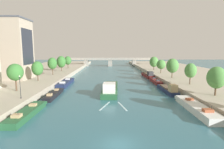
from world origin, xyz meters
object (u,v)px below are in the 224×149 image
Objects in this scene: tree_left_midway at (68,60)px; tree_right_far at (172,66)px; tree_right_past_mid at (217,78)px; tree_right_third at (154,62)px; barge_midriver at (110,88)px; tree_right_nearest at (191,71)px; tree_right_distant at (161,64)px; moored_boat_right_far at (196,107)px; tree_left_nearest at (61,62)px; moored_boat_right_end at (155,81)px; tree_left_past_mid at (37,68)px; bridge_far at (110,61)px; tree_left_distant at (15,72)px; tree_left_second at (52,63)px; lamppost_left_bank at (20,86)px; moored_boat_left_near at (66,83)px; moored_boat_left_upstream at (54,94)px; moored_boat_right_second at (168,89)px; moored_boat_right_near at (148,75)px.

tree_right_far is at bearing -38.01° from tree_left_midway.
tree_right_past_mid is 0.95× the size of tree_right_third.
tree_left_midway reaches higher than barge_midriver.
tree_right_nearest is 25.24m from tree_right_distant.
moored_boat_right_far is 64.39m from tree_left_nearest.
tree_right_distant is at bearing -26.21° from tree_left_midway.
tree_right_past_mid is (6.56, 4.77, 4.98)m from moored_boat_right_far.
moored_boat_right_end is at bearing -41.88° from tree_left_midway.
bridge_far is at bearing 71.47° from tree_left_past_mid.
tree_left_second reaches higher than tree_left_distant.
barge_midriver is 2.80× the size of tree_left_second.
bridge_far is (-22.01, 90.66, -1.79)m from tree_right_past_mid.
tree_left_past_mid is 1.34× the size of lamppost_left_bank.
tree_right_distant is at bearing 66.01° from moored_boat_right_end.
tree_right_past_mid is (37.77, -22.14, 5.04)m from moored_boat_left_near.
moored_boat_left_upstream is 28.69m from tree_left_second.
tree_right_past_mid is 41.19m from lamppost_left_bank.
tree_right_nearest reaches higher than moored_boat_left_near.
tree_left_distant is 45.80m from tree_right_past_mid.
moored_boat_right_second is 40.46m from tree_left_past_mid.
tree_left_nearest reaches higher than moored_boat_left_near.
tree_right_distant reaches higher than lamppost_left_bank.
moored_boat_right_near is 2.33× the size of tree_right_nearest.
moored_boat_right_near is at bearing 48.42° from lamppost_left_bank.
tree_left_distant is 54.68m from tree_left_midway.
lamppost_left_bank is at bearing -145.83° from barge_midriver.
tree_left_midway is at bearing 134.08° from tree_right_nearest.
tree_right_nearest is at bearing -8.35° from tree_left_past_mid.
lamppost_left_bank is at bearing -147.20° from tree_right_far.
tree_left_past_mid is (-39.08, 9.25, 4.92)m from moored_boat_right_second.
moored_boat_right_second is at bearing -21.24° from moored_boat_left_near.
moored_boat_right_far is 9.52m from tree_right_past_mid.
tree_left_second is 1.04× the size of tree_right_third.
moored_boat_right_near is at bearing 104.35° from tree_right_nearest.
moored_boat_right_far is at bearing -143.97° from tree_right_past_mid.
tree_left_past_mid is at bearing 160.22° from barge_midriver.
moored_boat_right_far is at bearing -31.52° from tree_left_past_mid.
moored_boat_right_second is 82.02m from bridge_far.
lamppost_left_bank is at bearing -84.79° from tree_left_nearest.
tree_left_nearest reaches higher than bridge_far.
moored_boat_right_end is at bearing 179.07° from tree_right_far.
tree_right_third is 45.21m from bridge_far.
tree_left_past_mid reaches higher than tree_right_nearest.
tree_right_distant is (44.94, -22.13, -0.49)m from tree_left_midway.
tree_left_second is 62.02m from bridge_far.
tree_left_nearest is 49.85m from tree_right_far.
tree_right_far is (6.32, 14.61, 5.24)m from moored_boat_right_second.
moored_boat_right_far is 46.44m from tree_left_past_mid.
tree_left_nearest is 50.31m from bridge_far.
moored_boat_right_end is 13.12m from moored_boat_right_near.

